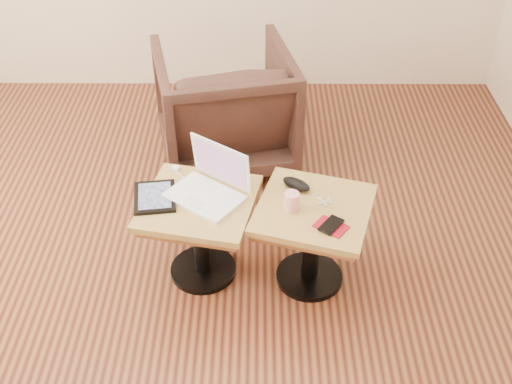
{
  "coord_description": "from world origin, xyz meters",
  "views": [
    {
      "loc": [
        0.52,
        -2.13,
        2.33
      ],
      "look_at": [
        0.5,
        0.22,
        0.52
      ],
      "focal_mm": 45.0,
      "sensor_mm": 36.0,
      "label": 1
    }
  ],
  "objects_px": {
    "armchair": "(225,107)",
    "striped_cup": "(291,201)",
    "side_table_right": "(313,226)",
    "side_table_left": "(200,219)",
    "laptop": "(210,186)"
  },
  "relations": [
    {
      "from": "side_table_right",
      "to": "striped_cup",
      "type": "xyz_separation_m",
      "value": [
        -0.11,
        -0.02,
        0.16
      ]
    },
    {
      "from": "armchair",
      "to": "laptop",
      "type": "bearing_deg",
      "value": 76.24
    },
    {
      "from": "side_table_left",
      "to": "striped_cup",
      "type": "bearing_deg",
      "value": 3.65
    },
    {
      "from": "armchair",
      "to": "striped_cup",
      "type": "bearing_deg",
      "value": 95.42
    },
    {
      "from": "side_table_right",
      "to": "striped_cup",
      "type": "height_order",
      "value": "striped_cup"
    },
    {
      "from": "striped_cup",
      "to": "armchair",
      "type": "distance_m",
      "value": 1.17
    },
    {
      "from": "laptop",
      "to": "armchair",
      "type": "relative_size",
      "value": 0.53
    },
    {
      "from": "side_table_right",
      "to": "armchair",
      "type": "distance_m",
      "value": 1.19
    },
    {
      "from": "laptop",
      "to": "armchair",
      "type": "distance_m",
      "value": 1.01
    },
    {
      "from": "side_table_right",
      "to": "laptop",
      "type": "relative_size",
      "value": 1.49
    },
    {
      "from": "striped_cup",
      "to": "armchair",
      "type": "xyz_separation_m",
      "value": [
        -0.36,
        1.11,
        -0.15
      ]
    },
    {
      "from": "side_table_right",
      "to": "striped_cup",
      "type": "bearing_deg",
      "value": -154.41
    },
    {
      "from": "side_table_left",
      "to": "armchair",
      "type": "bearing_deg",
      "value": 97.83
    },
    {
      "from": "side_table_right",
      "to": "laptop",
      "type": "xyz_separation_m",
      "value": [
        -0.49,
        0.09,
        0.17
      ]
    },
    {
      "from": "side_table_left",
      "to": "laptop",
      "type": "bearing_deg",
      "value": 54.28
    }
  ]
}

